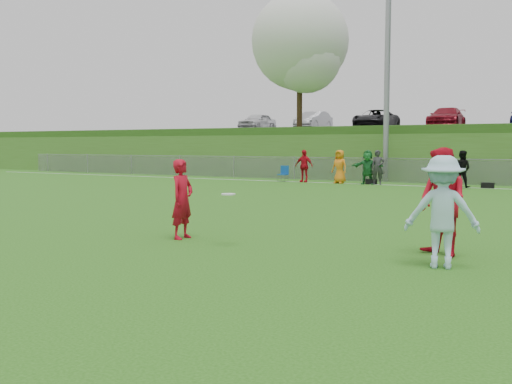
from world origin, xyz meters
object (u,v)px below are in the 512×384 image
Objects in this scene: player_red_left at (182,199)px; recycling_bin at (449,177)px; player_blue at (442,212)px; frisbee at (228,194)px; player_red_center at (442,202)px.

player_red_left is 17.49m from recycling_bin.
player_blue reaches higher than frisbee.
player_red_left is at bearing 165.62° from frisbee.
player_blue is 1.83× the size of recycling_bin.
player_red_left is at bearing -97.21° from recycling_bin.
frisbee is 17.72m from recycling_bin.
frisbee is 0.28× the size of recycling_bin.
frisbee is (-3.94, -0.05, 0.12)m from player_blue.
recycling_bin is (-2.89, 16.67, -0.46)m from player_red_center.
player_red_left is 5.13m from player_red_center.
player_red_left is 5.28m from player_blue.
player_red_left is 0.87× the size of player_red_center.
frisbee is at bearing -13.29° from player_blue.
player_red_center is 1.07× the size of player_blue.
player_blue is at bearing -80.09° from recycling_bin.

